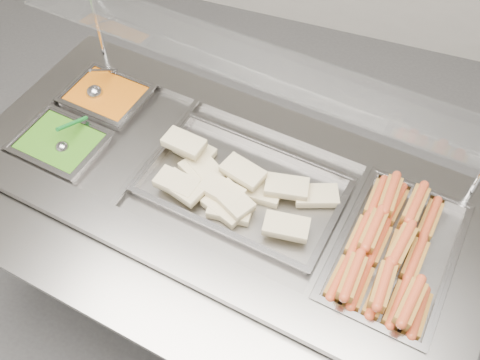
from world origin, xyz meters
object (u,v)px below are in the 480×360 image
(steam_counter, at_px, (230,243))
(pan_hotdogs, at_px, (393,257))
(pan_wraps, at_px, (242,189))
(serving_spoon, at_px, (64,144))
(ladle, at_px, (96,92))
(sneeze_guard, at_px, (258,64))

(steam_counter, bearing_deg, pan_hotdogs, -7.94)
(pan_wraps, height_order, serving_spoon, serving_spoon)
(pan_hotdogs, distance_m, serving_spoon, 1.15)
(ladle, distance_m, serving_spoon, 0.27)
(pan_hotdogs, bearing_deg, steam_counter, 172.06)
(pan_hotdogs, xyz_separation_m, serving_spoon, (-1.15, 0.02, 0.05))
(ladle, bearing_deg, serving_spoon, -83.93)
(sneeze_guard, relative_size, serving_spoon, 9.15)
(steam_counter, height_order, pan_wraps, pan_wraps)
(pan_wraps, xyz_separation_m, serving_spoon, (-0.63, -0.05, 0.03))
(pan_hotdogs, height_order, ladle, ladle)
(pan_hotdogs, bearing_deg, ladle, 166.37)
(sneeze_guard, xyz_separation_m, ladle, (-0.63, 0.01, -0.33))
(steam_counter, height_order, serving_spoon, serving_spoon)
(steam_counter, relative_size, ladle, 10.42)
(sneeze_guard, height_order, ladle, sneeze_guard)
(steam_counter, relative_size, pan_hotdogs, 3.34)
(pan_wraps, height_order, ladle, ladle)
(steam_counter, bearing_deg, ladle, 161.26)
(pan_wraps, bearing_deg, ladle, 162.12)
(pan_hotdogs, bearing_deg, serving_spoon, 178.95)
(pan_wraps, distance_m, serving_spoon, 0.64)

